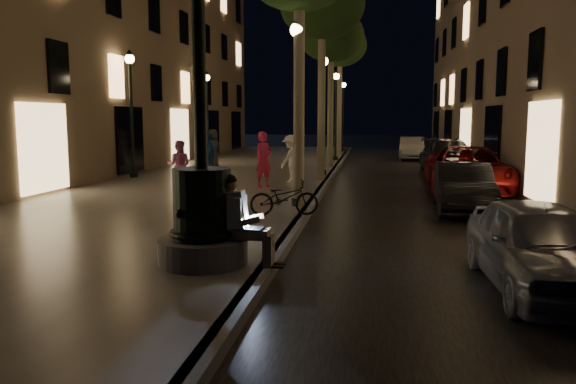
% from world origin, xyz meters
% --- Properties ---
extents(ground, '(120.00, 120.00, 0.00)m').
position_xyz_m(ground, '(0.00, 15.00, 0.00)').
color(ground, black).
rests_on(ground, ground).
extents(cobble_lane, '(6.00, 45.00, 0.02)m').
position_xyz_m(cobble_lane, '(3.00, 15.00, 0.01)').
color(cobble_lane, black).
rests_on(cobble_lane, ground).
extents(promenade, '(8.00, 45.00, 0.20)m').
position_xyz_m(promenade, '(-4.00, 15.00, 0.10)').
color(promenade, '#645E58').
rests_on(promenade, ground).
extents(curb_strip, '(0.25, 45.00, 0.20)m').
position_xyz_m(curb_strip, '(0.00, 15.00, 0.10)').
color(curb_strip, '#59595B').
rests_on(curb_strip, ground).
extents(building_left, '(8.00, 36.00, 15.00)m').
position_xyz_m(building_left, '(-12.00, 18.00, 7.50)').
color(building_left, '#79654C').
rests_on(building_left, ground).
extents(fountain_lamppost, '(1.40, 1.40, 5.21)m').
position_xyz_m(fountain_lamppost, '(-1.00, 2.00, 1.21)').
color(fountain_lamppost, '#59595B').
rests_on(fountain_lamppost, promenade).
extents(seated_man_laptop, '(1.05, 0.36, 1.42)m').
position_xyz_m(seated_man_laptop, '(-0.39, 2.00, 0.94)').
color(seated_man_laptop, gray).
rests_on(seated_man_laptop, promenade).
extents(tree_second, '(3.00, 3.00, 7.40)m').
position_xyz_m(tree_second, '(-0.20, 14.00, 6.33)').
color(tree_second, '#6B604C').
rests_on(tree_second, promenade).
extents(tree_third, '(3.00, 3.00, 7.20)m').
position_xyz_m(tree_third, '(-0.30, 20.00, 6.14)').
color(tree_third, '#6B604C').
rests_on(tree_third, promenade).
extents(tree_far, '(3.00, 3.00, 7.50)m').
position_xyz_m(tree_far, '(-0.22, 26.00, 6.43)').
color(tree_far, '#6B604C').
rests_on(tree_far, promenade).
extents(lamp_curb_a, '(0.36, 0.36, 4.81)m').
position_xyz_m(lamp_curb_a, '(-0.30, 8.00, 3.24)').
color(lamp_curb_a, black).
rests_on(lamp_curb_a, promenade).
extents(lamp_curb_b, '(0.36, 0.36, 4.81)m').
position_xyz_m(lamp_curb_b, '(-0.30, 16.00, 3.24)').
color(lamp_curb_b, black).
rests_on(lamp_curb_b, promenade).
extents(lamp_curb_c, '(0.36, 0.36, 4.81)m').
position_xyz_m(lamp_curb_c, '(-0.30, 24.00, 3.24)').
color(lamp_curb_c, black).
rests_on(lamp_curb_c, promenade).
extents(lamp_curb_d, '(0.36, 0.36, 4.81)m').
position_xyz_m(lamp_curb_d, '(-0.30, 32.00, 3.24)').
color(lamp_curb_d, black).
rests_on(lamp_curb_d, promenade).
extents(lamp_left_b, '(0.36, 0.36, 4.81)m').
position_xyz_m(lamp_left_b, '(-7.40, 14.00, 3.24)').
color(lamp_left_b, black).
rests_on(lamp_left_b, promenade).
extents(lamp_left_c, '(0.36, 0.36, 4.81)m').
position_xyz_m(lamp_left_c, '(-7.40, 24.00, 3.24)').
color(lamp_left_c, black).
rests_on(lamp_left_c, promenade).
extents(stroller, '(0.47, 1.10, 1.12)m').
position_xyz_m(stroller, '(-2.55, 6.88, 0.76)').
color(stroller, black).
rests_on(stroller, promenade).
extents(car_front, '(1.65, 3.88, 1.31)m').
position_xyz_m(car_front, '(4.00, 1.99, 0.65)').
color(car_front, '#A5A7AD').
rests_on(car_front, ground).
extents(car_second, '(1.58, 3.96, 1.28)m').
position_xyz_m(car_second, '(4.01, 8.84, 0.64)').
color(car_second, black).
rests_on(car_second, ground).
extents(car_third, '(2.72, 5.56, 1.52)m').
position_xyz_m(car_third, '(4.79, 13.00, 0.76)').
color(car_third, maroon).
rests_on(car_third, ground).
extents(car_rear, '(2.27, 5.27, 1.51)m').
position_xyz_m(car_rear, '(5.02, 19.57, 0.76)').
color(car_rear, '#2B2B2F').
rests_on(car_rear, ground).
extents(car_fifth, '(1.67, 4.12, 1.33)m').
position_xyz_m(car_fifth, '(4.00, 27.69, 0.67)').
color(car_fifth, '#969692').
rests_on(car_fifth, ground).
extents(pedestrian_red, '(0.76, 0.79, 1.82)m').
position_xyz_m(pedestrian_red, '(-1.88, 11.75, 1.11)').
color(pedestrian_red, '#CF2952').
rests_on(pedestrian_red, promenade).
extents(pedestrian_pink, '(0.83, 0.68, 1.57)m').
position_xyz_m(pedestrian_pink, '(-4.38, 10.60, 0.98)').
color(pedestrian_pink, '#BE6597').
rests_on(pedestrian_pink, promenade).
extents(pedestrian_white, '(1.03, 1.24, 1.67)m').
position_xyz_m(pedestrian_white, '(-1.20, 13.29, 1.03)').
color(pedestrian_white, white).
rests_on(pedestrian_white, promenade).
extents(pedestrian_blue, '(0.99, 0.87, 1.61)m').
position_xyz_m(pedestrian_blue, '(-5.19, 16.80, 1.00)').
color(pedestrian_blue, navy).
rests_on(pedestrian_blue, promenade).
extents(pedestrian_dark, '(0.76, 0.97, 1.74)m').
position_xyz_m(pedestrian_dark, '(-5.65, 18.87, 1.07)').
color(pedestrian_dark, '#39383D').
rests_on(pedestrian_dark, promenade).
extents(bicycle, '(1.69, 0.92, 0.84)m').
position_xyz_m(bicycle, '(-0.40, 6.48, 0.62)').
color(bicycle, black).
rests_on(bicycle, promenade).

